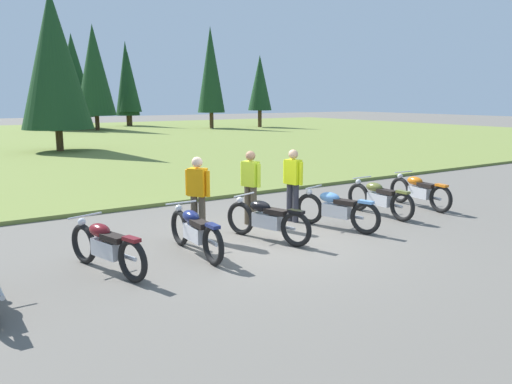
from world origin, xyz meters
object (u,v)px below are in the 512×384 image
(motorcycle_maroon, at_px, (106,246))
(motorcycle_sky_blue, at_px, (336,209))
(motorcycle_black, at_px, (267,219))
(rider_checking_bike, at_px, (293,181))
(rider_in_hivis_vest, at_px, (251,183))
(rider_with_back_turned, at_px, (198,193))
(motorcycle_navy, at_px, (195,231))
(motorcycle_olive, at_px, (379,198))
(motorcycle_orange, at_px, (419,191))

(motorcycle_maroon, xyz_separation_m, motorcycle_sky_blue, (5.03, 0.05, 0.00))
(motorcycle_black, height_order, rider_checking_bike, rider_checking_bike)
(rider_checking_bike, bearing_deg, rider_in_hivis_vest, 163.90)
(rider_with_back_turned, distance_m, rider_checking_bike, 2.47)
(motorcycle_navy, xyz_separation_m, motorcycle_sky_blue, (3.39, -0.02, 0.00))
(motorcycle_olive, distance_m, rider_in_hivis_vest, 3.27)
(motorcycle_sky_blue, xyz_separation_m, rider_with_back_turned, (-2.86, 0.95, 0.51))
(motorcycle_maroon, xyz_separation_m, motorcycle_navy, (1.64, 0.07, 0.00))
(motorcycle_navy, distance_m, motorcycle_orange, 6.69)
(rider_checking_bike, bearing_deg, motorcycle_orange, -9.05)
(motorcycle_maroon, xyz_separation_m, rider_with_back_turned, (2.17, 1.00, 0.51))
(motorcycle_maroon, height_order, motorcycle_black, same)
(motorcycle_sky_blue, relative_size, rider_checking_bike, 1.22)
(motorcycle_black, distance_m, rider_checking_bike, 1.77)
(motorcycle_maroon, bearing_deg, rider_with_back_turned, 24.73)
(motorcycle_maroon, xyz_separation_m, rider_checking_bike, (4.64, 1.09, 0.51))
(motorcycle_sky_blue, relative_size, rider_in_hivis_vest, 1.22)
(motorcycle_orange, bearing_deg, motorcycle_sky_blue, -172.11)
(motorcycle_black, xyz_separation_m, rider_checking_bike, (1.39, 0.97, 0.51))
(motorcycle_orange, height_order, rider_checking_bike, rider_checking_bike)
(motorcycle_maroon, bearing_deg, rider_in_hivis_vest, 20.53)
(motorcycle_maroon, bearing_deg, motorcycle_black, 2.14)
(rider_in_hivis_vest, xyz_separation_m, rider_checking_bike, (0.97, -0.28, 0.00))
(motorcycle_navy, relative_size, motorcycle_olive, 1.00)
(motorcycle_maroon, xyz_separation_m, motorcycle_orange, (8.32, 0.51, 0.00))
(motorcycle_navy, height_order, rider_in_hivis_vest, rider_in_hivis_vest)
(motorcycle_black, bearing_deg, motorcycle_sky_blue, -2.31)
(motorcycle_olive, height_order, rider_with_back_turned, rider_with_back_turned)
(motorcycle_navy, height_order, motorcycle_olive, same)
(motorcycle_navy, bearing_deg, motorcycle_olive, 3.93)
(motorcycle_maroon, relative_size, motorcycle_sky_blue, 1.00)
(motorcycle_sky_blue, bearing_deg, rider_checking_bike, 110.67)
(rider_with_back_turned, xyz_separation_m, rider_checking_bike, (2.46, 0.09, 0.00))
(motorcycle_black, relative_size, motorcycle_orange, 0.97)
(motorcycle_orange, height_order, rider_in_hivis_vest, rider_in_hivis_vest)
(rider_in_hivis_vest, bearing_deg, motorcycle_sky_blue, -44.12)
(rider_in_hivis_vest, bearing_deg, motorcycle_maroon, -159.47)
(motorcycle_black, height_order, rider_in_hivis_vest, rider_in_hivis_vest)
(motorcycle_maroon, height_order, motorcycle_orange, same)
(motorcycle_navy, bearing_deg, rider_checking_bike, 18.84)
(motorcycle_orange, xyz_separation_m, rider_with_back_turned, (-6.15, 0.49, 0.51))
(motorcycle_navy, bearing_deg, motorcycle_orange, 3.73)
(motorcycle_orange, relative_size, rider_in_hivis_vest, 1.26)
(motorcycle_maroon, height_order, motorcycle_sky_blue, same)
(motorcycle_navy, xyz_separation_m, motorcycle_olive, (5.11, 0.35, 0.00))
(motorcycle_maroon, height_order, rider_in_hivis_vest, rider_in_hivis_vest)
(motorcycle_maroon, bearing_deg, motorcycle_olive, 3.58)
(motorcycle_black, bearing_deg, rider_with_back_turned, 140.82)
(motorcycle_maroon, distance_m, rider_in_hivis_vest, 3.95)
(motorcycle_olive, bearing_deg, motorcycle_orange, 3.05)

